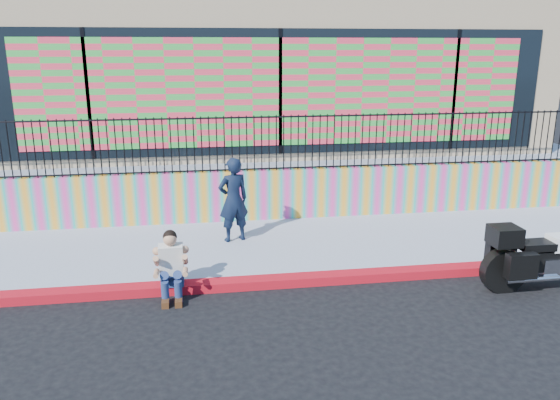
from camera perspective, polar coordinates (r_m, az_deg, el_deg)
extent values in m
plane|color=black|center=(9.34, 3.93, -8.63)|extent=(90.00, 90.00, 0.00)
cube|color=#B00C26|center=(9.31, 3.94, -8.21)|extent=(16.00, 0.30, 0.15)
cube|color=#868EA1|center=(10.80, 2.03, -4.73)|extent=(16.00, 3.00, 0.15)
cube|color=#E83D97|center=(12.12, 0.66, 0.64)|extent=(16.00, 0.20, 1.10)
cube|color=#868EA1|center=(17.06, -2.14, 4.77)|extent=(16.00, 10.00, 1.25)
cube|color=tan|center=(16.57, -2.15, 13.59)|extent=(14.00, 8.00, 4.00)
cube|color=black|center=(12.61, 0.02, 11.16)|extent=(12.60, 0.04, 2.80)
cube|color=#F73651|center=(12.58, 0.04, 11.15)|extent=(11.48, 0.02, 2.40)
cylinder|color=black|center=(9.60, 22.30, -6.97)|extent=(0.67, 0.14, 0.67)
cube|color=black|center=(10.00, 26.64, -5.54)|extent=(0.96, 0.28, 0.34)
cube|color=silver|center=(10.01, 26.33, -6.11)|extent=(0.40, 0.34, 0.30)
cube|color=black|center=(9.72, 25.12, -4.29)|extent=(0.55, 0.34, 0.12)
cube|color=black|center=(9.37, 22.42, -3.46)|extent=(0.44, 0.42, 0.30)
cube|color=black|center=(9.34, 23.91, -6.32)|extent=(0.48, 0.18, 0.40)
cube|color=black|center=(9.81, 22.05, -5.07)|extent=(0.48, 0.18, 0.40)
imported|color=black|center=(10.63, -4.90, 0.03)|extent=(0.70, 0.57, 1.67)
cube|color=navy|center=(9.03, -11.17, -8.12)|extent=(0.36, 0.28, 0.18)
cube|color=silver|center=(8.86, -11.30, -6.15)|extent=(0.38, 0.27, 0.54)
sphere|color=tan|center=(8.70, -11.43, -4.04)|extent=(0.21, 0.21, 0.21)
cube|color=#472814|center=(8.71, -11.87, -10.44)|extent=(0.11, 0.26, 0.10)
cube|color=#472814|center=(8.70, -10.54, -10.40)|extent=(0.11, 0.26, 0.10)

